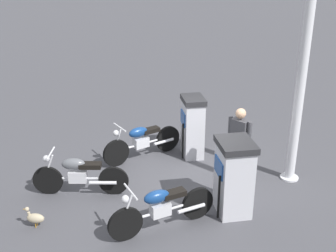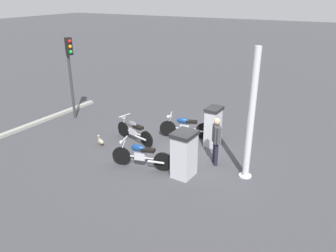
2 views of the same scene
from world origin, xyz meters
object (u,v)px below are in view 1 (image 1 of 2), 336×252
motorcycle_near_pump (142,141)px  attendant_person (239,139)px  wandering_duck (35,218)px  motorcycle_extra (79,174)px  fuel_pump_near (193,127)px  motorcycle_far_pump (161,207)px  canopy_support_pole (299,95)px  fuel_pump_far (234,177)px

motorcycle_near_pump → attendant_person: attendant_person is taller
wandering_duck → motorcycle_extra: bearing=-132.6°
fuel_pump_near → motorcycle_far_pump: 3.08m
wandering_duck → canopy_support_pole: 5.68m
motorcycle_far_pump → wandering_duck: motorcycle_far_pump is taller
fuel_pump_near → canopy_support_pole: canopy_support_pole is taller
motorcycle_extra → motorcycle_near_pump: bearing=-141.5°
attendant_person → fuel_pump_near: bearing=-65.5°
motorcycle_far_pump → motorcycle_extra: size_ratio=1.07×
motorcycle_far_pump → motorcycle_extra: motorcycle_far_pump is taller
fuel_pump_near → attendant_person: 1.47m
motorcycle_near_pump → attendant_person: (-1.82, 1.49, 0.49)m
motorcycle_far_pump → fuel_pump_near: bearing=-118.3°
motorcycle_far_pump → motorcycle_extra: bearing=-50.1°
fuel_pump_far → attendant_person: size_ratio=0.91×
attendant_person → motorcycle_extra: bearing=-3.9°
attendant_person → canopy_support_pole: 1.54m
canopy_support_pole → fuel_pump_near: bearing=-43.4°
motorcycle_near_pump → motorcycle_extra: 2.02m
wandering_duck → attendant_person: bearing=-170.5°
motorcycle_far_pump → canopy_support_pole: 3.67m
attendant_person → fuel_pump_far: bearing=62.7°
fuel_pump_far → motorcycle_near_pump: bearing=-65.5°
motorcycle_near_pump → motorcycle_extra: motorcycle_near_pump is taller
motorcycle_near_pump → canopy_support_pole: bearing=148.6°
fuel_pump_near → fuel_pump_far: size_ratio=1.01×
fuel_pump_far → wandering_duck: fuel_pump_far is taller
motorcycle_extra → canopy_support_pole: 4.79m
motorcycle_near_pump → wandering_duck: (2.45, 2.20, -0.26)m
fuel_pump_far → canopy_support_pole: canopy_support_pole is taller
canopy_support_pole → attendant_person: bearing=-15.2°
canopy_support_pole → motorcycle_far_pump: bearing=18.4°
fuel_pump_near → wandering_duck: 4.23m
fuel_pump_far → motorcycle_far_pump: 1.49m
motorcycle_near_pump → wandering_duck: motorcycle_near_pump is taller
motorcycle_near_pump → motorcycle_extra: size_ratio=1.05×
fuel_pump_near → canopy_support_pole: (-1.73, 1.64, 1.18)m
motorcycle_extra → fuel_pump_far: bearing=153.3°
fuel_pump_far → motorcycle_far_pump: size_ratio=0.73×
motorcycle_near_pump → canopy_support_pole: (-2.94, 1.80, 1.49)m
attendant_person → canopy_support_pole: (-1.13, 0.31, 1.00)m
canopy_support_pole → wandering_duck: bearing=4.3°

